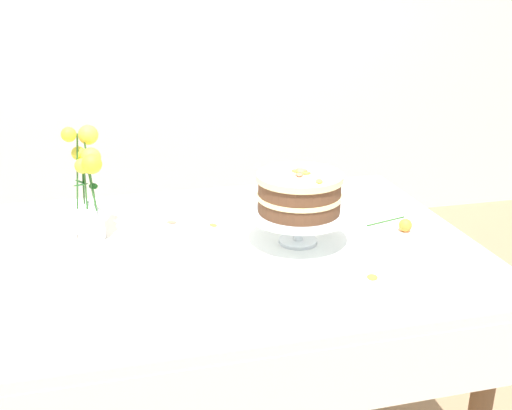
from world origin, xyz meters
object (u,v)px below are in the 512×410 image
teacup (254,295)px  fallen_rose (404,225)px  dining_table (230,276)px  layer_cake (299,192)px  flower_vase (89,190)px  cake_stand (299,217)px

teacup → fallen_rose: size_ratio=0.85×
dining_table → fallen_rose: (0.53, -0.00, 0.11)m
dining_table → layer_cake: (0.20, -0.01, 0.24)m
dining_table → flower_vase: size_ratio=4.17×
cake_stand → flower_vase: size_ratio=0.86×
flower_vase → teacup: size_ratio=2.69×
fallen_rose → cake_stand: bearing=-177.8°
cake_stand → layer_cake: 0.07m
dining_table → layer_cake: bearing=-4.3°
dining_table → fallen_rose: bearing=-0.2°
fallen_rose → dining_table: bearing=179.8°
cake_stand → flower_vase: flower_vase is taller
dining_table → cake_stand: cake_stand is taller
flower_vase → teacup: (0.37, -0.48, -0.12)m
layer_cake → fallen_rose: (0.34, 0.01, -0.14)m
cake_stand → teacup: (-0.20, -0.30, -0.06)m
cake_stand → teacup: bearing=-123.7°
cake_stand → flower_vase: bearing=162.9°
layer_cake → teacup: 0.39m
dining_table → flower_vase: flower_vase is taller
dining_table → teacup: (-0.01, -0.32, 0.12)m
flower_vase → teacup: bearing=-52.4°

